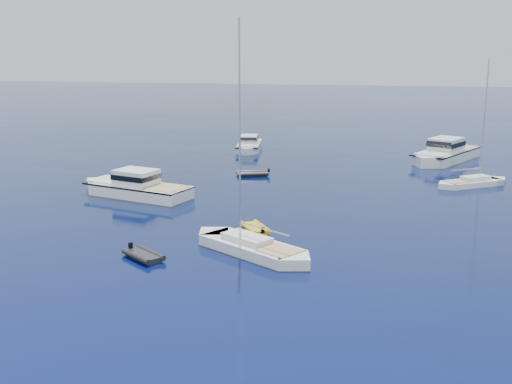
% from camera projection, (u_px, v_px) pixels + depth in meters
% --- Properties ---
extents(ground, '(400.00, 400.00, 0.00)m').
position_uv_depth(ground, '(174.00, 369.00, 28.22)').
color(ground, navy).
rests_on(ground, ground).
extents(motor_cruiser_centre, '(12.82, 7.26, 3.22)m').
position_uv_depth(motor_cruiser_centre, '(135.00, 196.00, 60.38)').
color(motor_cruiser_centre, white).
rests_on(motor_cruiser_centre, ground).
extents(motor_cruiser_distant, '(10.20, 14.00, 3.59)m').
position_uv_depth(motor_cruiser_distant, '(444.00, 161.00, 78.14)').
color(motor_cruiser_distant, silver).
rests_on(motor_cruiser_distant, ground).
extents(motor_cruiser_horizon, '(4.03, 9.93, 2.54)m').
position_uv_depth(motor_cruiser_horizon, '(249.00, 150.00, 86.28)').
color(motor_cruiser_horizon, silver).
rests_on(motor_cruiser_horizon, ground).
extents(sailboat_mid_r, '(10.75, 8.58, 16.24)m').
position_uv_depth(sailboat_mid_r, '(251.00, 252.00, 44.03)').
color(sailboat_mid_r, silver).
rests_on(sailboat_mid_r, ground).
extents(sailboat_centre, '(8.61, 6.86, 13.00)m').
position_uv_depth(sailboat_centre, '(472.00, 186.00, 64.57)').
color(sailboat_centre, white).
rests_on(sailboat_centre, ground).
extents(tender_yellow, '(3.22, 3.68, 0.95)m').
position_uv_depth(tender_yellow, '(255.00, 231.00, 49.04)').
color(tender_yellow, gold).
rests_on(tender_yellow, ground).
extents(tender_grey_near, '(3.72, 3.47, 0.95)m').
position_uv_depth(tender_grey_near, '(144.00, 259.00, 42.73)').
color(tender_grey_near, black).
rests_on(tender_grey_near, ground).
extents(tender_grey_far, '(4.00, 2.98, 0.95)m').
position_uv_depth(tender_grey_far, '(252.00, 176.00, 69.52)').
color(tender_grey_far, black).
rests_on(tender_grey_far, ground).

